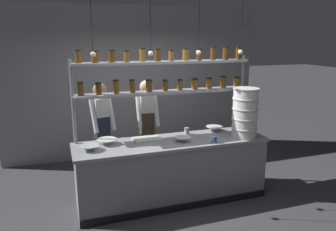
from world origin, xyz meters
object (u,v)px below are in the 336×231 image
chef_left (102,128)px  serving_cup_front (214,140)px  container_stack (245,113)px  cutting_board (147,139)px  chef_center (147,124)px  prep_bowl_center_back (214,129)px  prep_bowl_near_left (90,148)px  serving_cup_by_board (187,131)px  prep_bowl_center_front (107,142)px  prep_bowl_near_right (183,139)px  spice_shelf_unit (165,79)px

chef_left → serving_cup_front: 1.79m
container_stack → cutting_board: container_stack is taller
cutting_board → serving_cup_front: serving_cup_front is taller
chef_center → prep_bowl_center_back: bearing=-27.9°
prep_bowl_near_left → serving_cup_front: 1.72m
serving_cup_front → serving_cup_by_board: 0.57m
chef_center → serving_cup_by_board: size_ratio=17.12×
serving_cup_front → prep_bowl_near_left: bearing=171.7°
prep_bowl_center_front → prep_bowl_center_back: (1.72, 0.12, -0.00)m
prep_bowl_near_right → chef_left: bearing=140.0°
container_stack → prep_bowl_center_back: (-0.27, 0.44, -0.34)m
prep_bowl_center_front → serving_cup_front: (1.45, -0.43, 0.01)m
prep_bowl_center_back → prep_bowl_near_right: prep_bowl_center_back is taller
prep_bowl_center_front → prep_bowl_near_right: bearing=-12.0°
chef_center → prep_bowl_center_front: size_ratio=6.13×
serving_cup_by_board → spice_shelf_unit: bearing=164.1°
spice_shelf_unit → container_stack: bearing=-25.5°
spice_shelf_unit → prep_bowl_center_front: size_ratio=9.66×
spice_shelf_unit → serving_cup_by_board: (0.32, -0.09, -0.81)m
prep_bowl_near_left → container_stack: bearing=-3.5°
chef_center → prep_bowl_near_right: (0.29, -0.88, -0.04)m
prep_bowl_near_right → serving_cup_front: 0.45m
spice_shelf_unit → serving_cup_by_board: size_ratio=27.00×
container_stack → prep_bowl_near_left: 2.28m
prep_bowl_near_left → prep_bowl_near_right: prep_bowl_near_left is taller
cutting_board → prep_bowl_center_front: 0.58m
chef_center → prep_bowl_near_left: 1.32m
prep_bowl_near_left → prep_bowl_center_back: bearing=8.6°
prep_bowl_near_left → prep_bowl_near_right: bearing=-1.6°
chef_left → prep_bowl_center_back: 1.78m
prep_bowl_near_left → serving_cup_by_board: size_ratio=2.64×
prep_bowl_center_front → serving_cup_by_board: size_ratio=2.79×
container_stack → prep_bowl_center_back: size_ratio=2.77×
spice_shelf_unit → prep_bowl_near_right: 0.93m
prep_bowl_near_right → spice_shelf_unit: bearing=106.9°
container_stack → prep_bowl_near_right: bearing=173.8°
prep_bowl_center_back → serving_cup_front: bearing=-116.8°
container_stack → serving_cup_front: size_ratio=7.58×
container_stack → prep_bowl_near_left: (-2.25, 0.14, -0.34)m
chef_left → prep_bowl_near_left: chef_left is taller
chef_left → cutting_board: size_ratio=4.24×
chef_center → serving_cup_by_board: chef_center is taller
serving_cup_front → serving_cup_by_board: bearing=111.2°
serving_cup_front → prep_bowl_center_back: bearing=63.2°
prep_bowl_center_front → prep_bowl_near_right: 1.07m
chef_left → serving_cup_front: (1.43, -1.07, -0.01)m
container_stack → cutting_board: (-1.41, 0.33, -0.36)m
prep_bowl_near_left → prep_bowl_center_front: size_ratio=0.95×
prep_bowl_center_back → prep_bowl_near_left: bearing=-171.4°
container_stack → serving_cup_by_board: (-0.75, 0.42, -0.32)m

